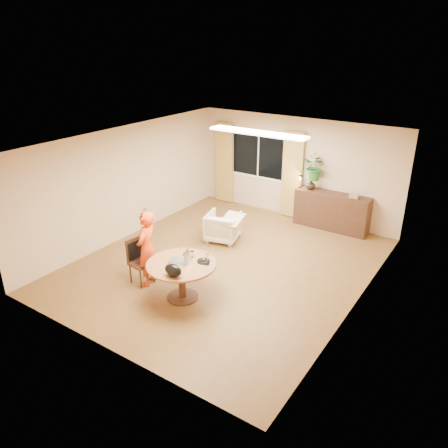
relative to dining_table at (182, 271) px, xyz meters
The scene contains 24 objects.
floor 1.60m from the dining_table, 91.94° to the left, with size 6.50×6.50×0.00m, color brown.
ceiling 2.53m from the dining_table, 91.94° to the left, with size 6.50×6.50×0.00m, color white.
wall_back 4.80m from the dining_table, 90.61° to the left, with size 5.50×5.50×0.00m, color tan.
wall_left 3.26m from the dining_table, 151.90° to the left, with size 6.50×6.50×0.00m, color tan.
wall_right 3.17m from the dining_table, 28.98° to the left, with size 6.50×6.50×0.00m, color tan.
window 4.95m from the dining_table, 103.68° to the left, with size 1.70×0.03×1.30m.
curtain_left 5.18m from the dining_table, 115.32° to the left, with size 0.55×0.08×2.25m, color olive.
curtain_right 4.69m from the dining_table, 91.24° to the left, with size 0.55×0.08×2.25m, color olive.
ceiling_panel 3.36m from the dining_table, 91.07° to the left, with size 2.20×0.35×0.05m, color white.
dining_table is the anchor object (origin of this frame).
dining_chair 0.99m from the dining_table, behind, with size 0.43×0.39×0.89m, color #321A10, non-canonical shape.
child 0.88m from the dining_table, behind, with size 0.36×0.54×1.49m, color red.
laptop 0.29m from the dining_table, 162.20° to the left, with size 0.37×0.25×0.25m, color #B7B7BC, non-canonical shape.
tumbler 0.37m from the dining_table, 88.83° to the left, with size 0.08×0.08×0.11m, color white, non-canonical shape.
wine_glass 0.53m from the dining_table, 27.28° to the left, with size 0.08×0.08×0.22m, color white, non-canonical shape.
pot_lid 0.43m from the dining_table, 42.84° to the left, with size 0.24×0.24×0.04m, color white, non-canonical shape.
handbag 0.52m from the dining_table, 67.93° to the right, with size 0.33×0.19×0.22m, color black, non-canonical shape.
armchair 2.58m from the dining_table, 107.28° to the left, with size 0.72×0.74×0.67m, color #BFAB97.
throw 2.46m from the dining_table, 101.21° to the left, with size 0.45×0.55×0.03m, color beige, non-canonical shape.
sideboard 4.63m from the dining_table, 76.56° to the left, with size 1.83×0.45×0.91m, color #321A10.
vase 4.56m from the dining_table, 83.91° to the left, with size 0.24×0.24×0.25m, color black.
bouquet 4.63m from the dining_table, 82.91° to the left, with size 0.59×0.51×0.66m, color #2A6425.
book_stack 4.79m from the dining_table, 70.58° to the left, with size 0.22×0.16×0.09m, color #8F6D49, non-canonical shape.
desk_lamp 4.49m from the dining_table, 87.20° to the left, with size 0.14×0.14×0.33m, color black, non-canonical shape.
Camera 1 is at (4.48, -6.74, 4.43)m, focal length 35.00 mm.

